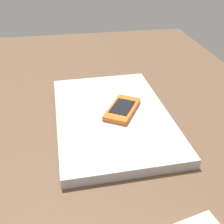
{
  "coord_description": "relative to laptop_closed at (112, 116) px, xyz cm",
  "views": [
    {
      "loc": [
        50.1,
        -7.61,
        36.09
      ],
      "look_at": [
        2.06,
        0.86,
        5.0
      ],
      "focal_mm": 44.82,
      "sensor_mm": 36.0,
      "label": 1
    }
  ],
  "objects": [
    {
      "name": "laptop_closed",
      "position": [
        0.0,
        0.0,
        0.0
      ],
      "size": [
        34.93,
        23.65,
        1.94
      ],
      "primitive_type": "cube",
      "rotation": [
        0.0,
        0.0,
        0.03
      ],
      "color": "#B7BABC",
      "rests_on": "desk_surface"
    },
    {
      "name": "desk_surface",
      "position": [
        -2.06,
        -0.86,
        -2.47
      ],
      "size": [
        120.0,
        80.0,
        3.0
      ],
      "primitive_type": "cube",
      "color": "brown",
      "rests_on": "ground"
    },
    {
      "name": "cell_phone_on_laptop",
      "position": [
        -0.01,
        2.17,
        1.53
      ],
      "size": [
        10.95,
        9.32,
        1.2
      ],
      "color": "orange",
      "rests_on": "laptop_closed"
    }
  ]
}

